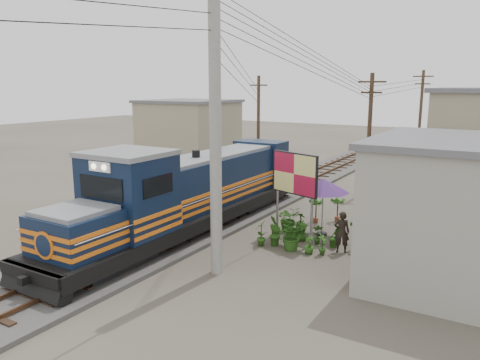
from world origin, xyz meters
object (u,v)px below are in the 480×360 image
Objects in this scene: billboard at (295,176)px; market_umbrella at (323,186)px; locomotive at (189,194)px; vendor at (342,232)px.

market_umbrella is (0.81, 1.15, -0.53)m from billboard.
locomotive is at bearing -152.88° from market_umbrella.
locomotive is 6.65m from vendor.
vendor is (6.52, 1.00, -0.89)m from locomotive.
market_umbrella is 2.54m from vendor.
locomotive reaches higher than billboard.
vendor is at bearing 7.27° from billboard.
locomotive is 5.75m from market_umbrella.
vendor is at bearing 8.70° from locomotive.
locomotive is at bearing -11.36° from vendor.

